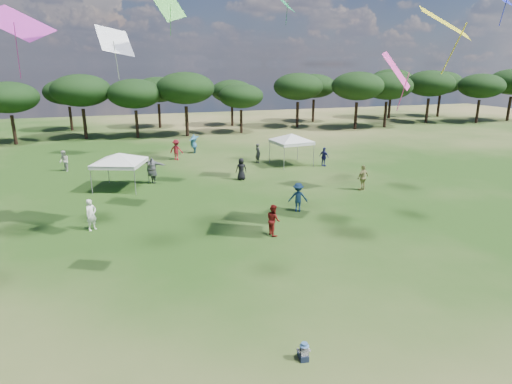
% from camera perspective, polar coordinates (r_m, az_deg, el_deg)
% --- Properties ---
extents(tree_line, '(108.78, 17.63, 7.77)m').
position_cam_1_polar(tree_line, '(55.78, -10.82, 13.33)').
color(tree_line, black).
rests_on(tree_line, ground).
extents(tent_left, '(5.96, 5.96, 2.85)m').
position_cam_1_polar(tent_left, '(31.04, -17.82, 4.76)').
color(tent_left, gray).
rests_on(tent_left, ground).
extents(tent_right, '(6.03, 6.03, 3.03)m').
position_cam_1_polar(tent_right, '(36.95, 4.77, 7.58)').
color(tent_right, gray).
rests_on(tent_right, ground).
extents(toddler, '(0.42, 0.45, 0.59)m').
position_cam_1_polar(toddler, '(13.53, 6.41, -20.45)').
color(toddler, '#151E31').
rests_on(toddler, ground).
extents(festival_crowd, '(29.32, 23.82, 1.91)m').
position_cam_1_polar(festival_crowd, '(32.54, -12.32, 2.93)').
color(festival_crowd, maroon).
rests_on(festival_crowd, ground).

